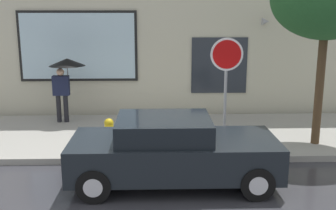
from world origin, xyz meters
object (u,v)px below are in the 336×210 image
(fire_hydrant, at_px, (109,133))
(stop_sign, at_px, (226,72))
(parked_car, at_px, (172,151))
(pedestrian_with_umbrella, at_px, (65,71))
(street_tree, at_px, (333,1))

(fire_hydrant, distance_m, stop_sign, 3.20)
(parked_car, bearing_deg, pedestrian_with_umbrella, 124.87)
(stop_sign, bearing_deg, street_tree, 7.73)
(street_tree, relative_size, stop_sign, 1.71)
(street_tree, bearing_deg, pedestrian_with_umbrella, 161.26)
(fire_hydrant, distance_m, street_tree, 6.16)
(street_tree, distance_m, stop_sign, 3.00)
(parked_car, bearing_deg, stop_sign, 50.83)
(pedestrian_with_umbrella, relative_size, street_tree, 0.42)
(parked_car, distance_m, street_tree, 5.22)
(pedestrian_with_umbrella, bearing_deg, street_tree, -18.74)
(parked_car, distance_m, fire_hydrant, 2.40)
(fire_hydrant, xyz_separation_m, pedestrian_with_umbrella, (-1.51, 2.38, 1.20))
(stop_sign, bearing_deg, parked_car, -129.17)
(parked_car, height_order, street_tree, street_tree)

